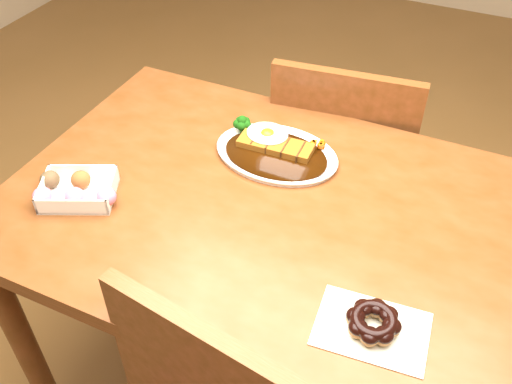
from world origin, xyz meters
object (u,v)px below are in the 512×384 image
at_px(katsu_curry_plate, 275,150).
at_px(pon_de_ring, 373,323).
at_px(chair_far, 343,165).
at_px(table, 276,239).
at_px(donut_box, 76,189).

bearing_deg(katsu_curry_plate, pon_de_ring, -47.54).
bearing_deg(chair_far, table, 83.10).
distance_m(chair_far, pon_de_ring, 0.85).
bearing_deg(chair_far, katsu_curry_plate, 70.89).
relative_size(chair_far, pon_de_ring, 4.18).
bearing_deg(katsu_curry_plate, donut_box, -136.23).
xyz_separation_m(table, donut_box, (-0.42, -0.15, 0.12)).
xyz_separation_m(table, katsu_curry_plate, (-0.08, 0.17, 0.11)).
height_order(donut_box, pon_de_ring, donut_box).
relative_size(table, donut_box, 6.24).
relative_size(chair_far, katsu_curry_plate, 2.88).
xyz_separation_m(chair_far, katsu_curry_plate, (-0.08, -0.37, 0.29)).
height_order(chair_far, katsu_curry_plate, chair_far).
xyz_separation_m(table, chair_far, (0.00, 0.54, -0.17)).
bearing_deg(pon_de_ring, table, 141.72).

